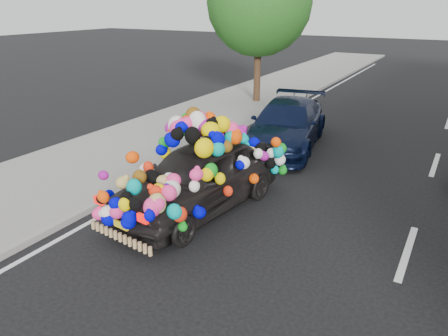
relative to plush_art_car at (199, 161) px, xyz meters
name	(u,v)px	position (x,y,z in m)	size (l,w,h in m)	color
ground	(226,207)	(0.46, 0.27, -1.04)	(100.00, 100.00, 0.00)	black
sidewalk	(79,169)	(-3.84, 0.27, -0.98)	(4.00, 60.00, 0.12)	gray
kerb	(138,183)	(-1.89, 0.27, -0.98)	(0.15, 60.00, 0.13)	gray
lane_markings	(407,252)	(4.06, 0.27, -1.04)	(6.00, 50.00, 0.01)	silver
tree_near_sidewalk	(259,3)	(-3.34, 9.77, 2.98)	(4.20, 4.20, 6.13)	#332114
plush_art_car	(199,161)	(0.00, 0.00, 0.00)	(2.60, 4.55, 2.05)	black
navy_sedan	(286,125)	(-0.01, 4.77, -0.37)	(1.89, 4.65, 1.35)	black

